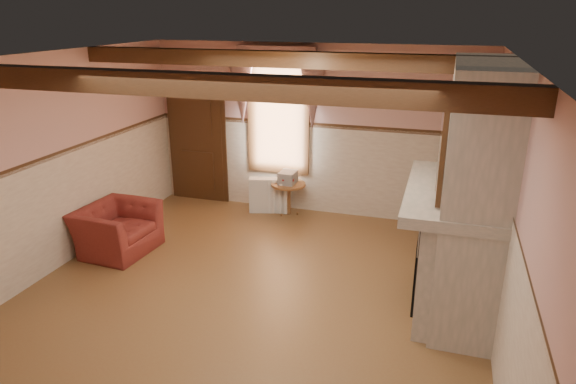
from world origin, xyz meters
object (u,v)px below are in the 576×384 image
(radiator, at_px, (270,195))
(oil_lamp, at_px, (457,163))
(mantel_clock, at_px, (457,161))
(side_table, at_px, (288,199))
(armchair, at_px, (117,229))
(bowl, at_px, (456,184))

(radiator, height_order, oil_lamp, oil_lamp)
(mantel_clock, bearing_deg, radiator, 155.71)
(oil_lamp, bearing_deg, side_table, 148.83)
(armchair, distance_m, side_table, 2.83)
(radiator, height_order, mantel_clock, mantel_clock)
(side_table, distance_m, bowl, 3.50)
(armchair, bearing_deg, side_table, -38.50)
(bowl, bearing_deg, oil_lamp, 90.00)
(mantel_clock, bearing_deg, armchair, -170.31)
(bowl, distance_m, mantel_clock, 0.73)
(side_table, relative_size, radiator, 0.83)
(armchair, distance_m, bowl, 4.63)
(radiator, distance_m, oil_lamp, 3.54)
(mantel_clock, bearing_deg, bowl, -90.00)
(armchair, distance_m, mantel_clock, 4.71)
(mantel_clock, height_order, oil_lamp, oil_lamp)
(armchair, bearing_deg, oil_lamp, -79.42)
(bowl, bearing_deg, side_table, 141.69)
(bowl, xyz_separation_m, oil_lamp, (0.00, 0.48, 0.10))
(bowl, xyz_separation_m, mantel_clock, (0.00, 0.73, 0.06))
(bowl, height_order, oil_lamp, oil_lamp)
(armchair, xyz_separation_m, mantel_clock, (4.49, 0.77, 1.18))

